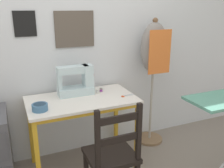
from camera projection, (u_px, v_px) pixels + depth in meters
The scene contains 9 objects.
wall_back at pixel (70, 41), 2.61m from camera, with size 10.00×0.07×2.55m.
sewing_table at pixel (82, 108), 2.47m from camera, with size 1.06×0.60×0.76m.
sewing_machine at pixel (77, 81), 2.53m from camera, with size 0.37×0.16×0.32m.
fabric_bowl at pixel (40, 107), 2.17m from camera, with size 0.14×0.14×0.06m.
scissors at pixel (126, 96), 2.52m from camera, with size 0.14×0.06×0.01m.
thread_spool_near_machine at pixel (98, 91), 2.60m from camera, with size 0.03×0.03×0.04m.
thread_spool_mid_table at pixel (101, 90), 2.64m from camera, with size 0.04×0.04×0.03m.
wooden_chair at pixel (112, 156), 2.06m from camera, with size 0.40×0.38×0.93m.
dress_form at pixel (154, 55), 2.84m from camera, with size 0.32×0.32×1.51m.
Camera 1 is at (-0.63, -1.92, 1.63)m, focal length 40.00 mm.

